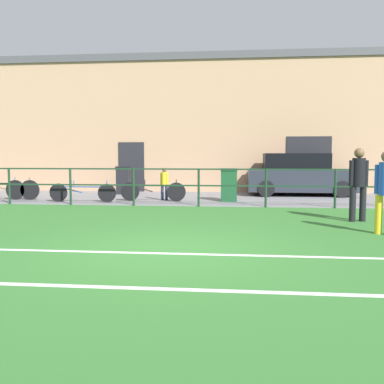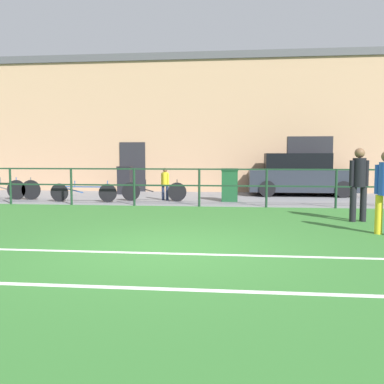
% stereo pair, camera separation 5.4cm
% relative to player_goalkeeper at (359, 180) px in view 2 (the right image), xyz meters
% --- Properties ---
extents(ground, '(60.00, 44.00, 0.04)m').
position_rel_player_goalkeeper_xyz_m(ground, '(-3.94, -3.45, -0.99)').
color(ground, '#33702D').
extents(field_line_touchline, '(36.00, 0.11, 0.00)m').
position_rel_player_goalkeeper_xyz_m(field_line_touchline, '(-3.94, -3.72, -0.97)').
color(field_line_touchline, white).
rests_on(field_line_touchline, ground).
extents(field_line_hash, '(36.00, 0.11, 0.00)m').
position_rel_player_goalkeeper_xyz_m(field_line_hash, '(-3.94, -5.49, -0.97)').
color(field_line_hash, white).
rests_on(field_line_hash, ground).
extents(pavement_strip, '(48.00, 5.00, 0.02)m').
position_rel_player_goalkeeper_xyz_m(pavement_strip, '(-3.94, 5.05, -0.96)').
color(pavement_strip, slate).
rests_on(pavement_strip, ground).
extents(perimeter_fence, '(36.07, 0.07, 1.15)m').
position_rel_player_goalkeeper_xyz_m(perimeter_fence, '(-3.94, 2.55, -0.22)').
color(perimeter_fence, '#193823').
rests_on(perimeter_fence, ground).
extents(clubhouse_facade, '(28.00, 2.56, 5.76)m').
position_rel_player_goalkeeper_xyz_m(clubhouse_facade, '(-3.94, 8.75, 1.92)').
color(clubhouse_facade, tan).
rests_on(clubhouse_facade, ground).
extents(player_goalkeeper, '(0.46, 0.30, 1.71)m').
position_rel_player_goalkeeper_xyz_m(player_goalkeeper, '(0.00, 0.00, 0.00)').
color(player_goalkeeper, black).
rests_on(player_goalkeeper, ground).
extents(spectator_child, '(0.29, 0.19, 1.10)m').
position_rel_player_goalkeeper_xyz_m(spectator_child, '(-5.24, 4.03, -0.32)').
color(spectator_child, '#232D4C').
rests_on(spectator_child, pavement_strip).
extents(parked_car_red, '(4.00, 1.83, 1.60)m').
position_rel_player_goalkeeper_xyz_m(parked_car_red, '(-0.41, 6.45, -0.19)').
color(parked_car_red, '#282D38').
rests_on(parked_car_red, pavement_strip).
extents(bicycle_parked_0, '(2.31, 0.04, 0.77)m').
position_rel_player_goalkeeper_xyz_m(bicycle_parked_0, '(-10.69, 3.75, -0.59)').
color(bicycle_parked_0, black).
rests_on(bicycle_parked_0, pavement_strip).
extents(bicycle_parked_2, '(2.19, 0.04, 0.73)m').
position_rel_player_goalkeeper_xyz_m(bicycle_parked_2, '(-5.58, 3.75, -0.62)').
color(bicycle_parked_2, black).
rests_on(bicycle_parked_2, pavement_strip).
extents(bicycle_parked_3, '(2.24, 0.04, 0.71)m').
position_rel_player_goalkeeper_xyz_m(bicycle_parked_3, '(-7.83, 3.25, -0.63)').
color(bicycle_parked_3, black).
rests_on(bicycle_parked_3, pavement_strip).
extents(trash_bin_0, '(0.55, 0.47, 1.09)m').
position_rel_player_goalkeeper_xyz_m(trash_bin_0, '(-3.05, 3.96, -0.40)').
color(trash_bin_0, '#194C28').
rests_on(trash_bin_0, pavement_strip).
extents(trash_bin_1, '(0.54, 0.46, 1.09)m').
position_rel_player_goalkeeper_xyz_m(trash_bin_1, '(-7.23, 6.22, -0.40)').
color(trash_bin_1, black).
rests_on(trash_bin_1, pavement_strip).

